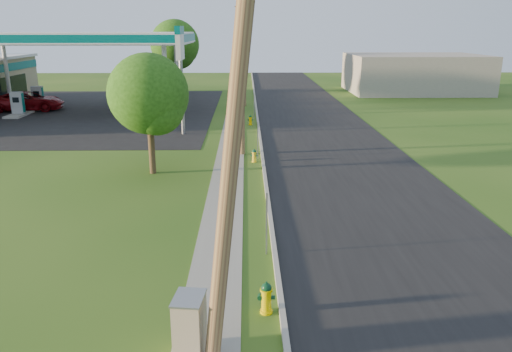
{
  "coord_description": "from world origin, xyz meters",
  "views": [
    {
      "loc": [
        -0.34,
        -9.88,
        6.71
      ],
      "look_at": [
        0.0,
        8.0,
        1.4
      ],
      "focal_mm": 35.0,
      "sensor_mm": 36.0,
      "label": 1
    }
  ],
  "objects": [
    {
      "name": "tree_lot",
      "position": [
        -7.64,
        43.63,
        4.93
      ],
      "size": [
        5.05,
        5.05,
        7.65
      ],
      "color": "#3D2E1C",
      "rests_on": "ground"
    },
    {
      "name": "hydrant_mid",
      "position": [
        0.04,
        15.28,
        0.34
      ],
      "size": [
        0.36,
        0.32,
        0.7
      ],
      "color": "yellow",
      "rests_on": "ground"
    },
    {
      "name": "utility_pole_far",
      "position": [
        -0.6,
        35.0,
        4.8
      ],
      "size": [
        1.4,
        0.32,
        9.5
      ],
      "color": "brown",
      "rests_on": "ground"
    },
    {
      "name": "curb",
      "position": [
        0.5,
        10.0,
        0.07
      ],
      "size": [
        0.15,
        120.0,
        0.15
      ],
      "primitive_type": "cube",
      "color": "gray",
      "rests_on": "ground"
    },
    {
      "name": "utility_pole_near",
      "position": [
        -0.6,
        -1.0,
        4.8
      ],
      "size": [
        1.4,
        0.32,
        9.48
      ],
      "color": "brown",
      "rests_on": "ground"
    },
    {
      "name": "road",
      "position": [
        4.5,
        10.0,
        0.01
      ],
      "size": [
        8.0,
        120.0,
        0.02
      ],
      "primitive_type": "cube",
      "color": "black",
      "rests_on": "ground"
    },
    {
      "name": "ground_plane",
      "position": [
        0.0,
        0.0,
        0.0
      ],
      "size": [
        140.0,
        140.0,
        0.0
      ],
      "primitive_type": "plane",
      "color": "#1D4811",
      "rests_on": "ground"
    },
    {
      "name": "fuel_pump_nw",
      "position": [
        -18.5,
        30.0,
        0.72
      ],
      "size": [
        1.2,
        3.2,
        1.9
      ],
      "color": "gray",
      "rests_on": "ground"
    },
    {
      "name": "price_pylon",
      "position": [
        -4.5,
        22.5,
        5.43
      ],
      "size": [
        0.34,
        2.04,
        6.85
      ],
      "color": "gray",
      "rests_on": "ground"
    },
    {
      "name": "fuel_pump_ne",
      "position": [
        -9.5,
        30.0,
        0.72
      ],
      "size": [
        1.2,
        3.2,
        1.9
      ],
      "color": "gray",
      "rests_on": "ground"
    },
    {
      "name": "gas_canopy",
      "position": [
        -14.0,
        32.0,
        5.9
      ],
      "size": [
        18.18,
        9.18,
        6.4
      ],
      "color": "silver",
      "rests_on": "ground"
    },
    {
      "name": "hydrant_far",
      "position": [
        -0.07,
        25.7,
        0.37
      ],
      "size": [
        0.39,
        0.35,
        0.75
      ],
      "color": "#FAB900",
      "rests_on": "ground"
    },
    {
      "name": "fuel_pump_sw",
      "position": [
        -18.5,
        34.0,
        0.72
      ],
      "size": [
        1.2,
        3.2,
        1.9
      ],
      "color": "gray",
      "rests_on": "ground"
    },
    {
      "name": "tree_verge",
      "position": [
        -4.77,
        13.25,
        3.65
      ],
      "size": [
        3.75,
        3.75,
        5.68
      ],
      "color": "#3D2E1C",
      "rests_on": "ground"
    },
    {
      "name": "fuel_pump_se",
      "position": [
        -9.5,
        34.0,
        0.72
      ],
      "size": [
        1.2,
        3.2,
        1.9
      ],
      "color": "gray",
      "rests_on": "ground"
    },
    {
      "name": "sign_post_mid",
      "position": [
        0.25,
        16.0,
        1.0
      ],
      "size": [
        0.05,
        0.04,
        2.0
      ],
      "primitive_type": "cube",
      "color": "gray",
      "rests_on": "ground"
    },
    {
      "name": "sign_post_near",
      "position": [
        0.25,
        4.2,
        1.0
      ],
      "size": [
        0.05,
        0.04,
        2.0
      ],
      "primitive_type": "cube",
      "color": "gray",
      "rests_on": "ground"
    },
    {
      "name": "sign_post_far",
      "position": [
        0.25,
        28.2,
        1.0
      ],
      "size": [
        0.05,
        0.04,
        2.0
      ],
      "primitive_type": "cube",
      "color": "gray",
      "rests_on": "ground"
    },
    {
      "name": "forecourt",
      "position": [
        -16.0,
        32.0,
        0.01
      ],
      "size": [
        26.0,
        28.0,
        0.02
      ],
      "primitive_type": "cube",
      "color": "black",
      "rests_on": "ground"
    },
    {
      "name": "sidewalk",
      "position": [
        -1.25,
        10.0,
        0.01
      ],
      "size": [
        1.5,
        120.0,
        0.03
      ],
      "primitive_type": "cube",
      "color": "gray",
      "rests_on": "ground"
    },
    {
      "name": "utility_cabinet",
      "position": [
        -1.56,
        -0.73,
        0.7
      ],
      "size": [
        0.71,
        0.88,
        1.39
      ],
      "color": "tan",
      "rests_on": "ground"
    },
    {
      "name": "car_red",
      "position": [
        -18.83,
        32.63,
        0.8
      ],
      "size": [
        6.07,
        3.38,
        1.61
      ],
      "primitive_type": "imported",
      "rotation": [
        0.0,
        0.0,
        1.7
      ],
      "color": "maroon",
      "rests_on": "ground"
    },
    {
      "name": "utility_pole_mid",
      "position": [
        -0.6,
        17.0,
        4.95
      ],
      "size": [
        1.4,
        0.32,
        9.8
      ],
      "color": "brown",
      "rests_on": "ground"
    },
    {
      "name": "distant_building",
      "position": [
        18.0,
        45.0,
        2.0
      ],
      "size": [
        14.0,
        10.0,
        4.0
      ],
      "primitive_type": "cube",
      "color": "gray",
      "rests_on": "ground"
    },
    {
      "name": "hydrant_near",
      "position": [
        0.11,
        0.9,
        0.41
      ],
      "size": [
        0.43,
        0.38,
        0.84
      ],
      "color": "#DFC200",
      "rests_on": "ground"
    }
  ]
}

